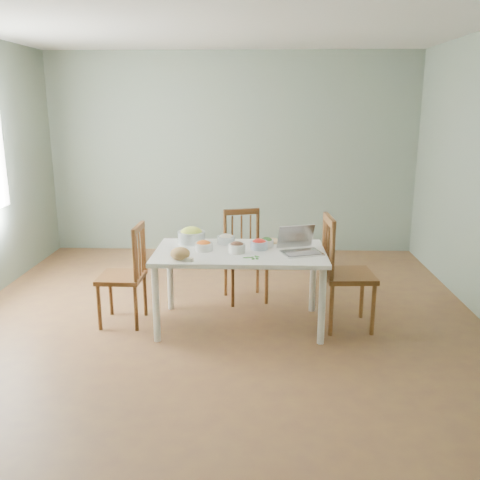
{
  "coord_description": "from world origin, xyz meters",
  "views": [
    {
      "loc": [
        0.35,
        -4.67,
        1.99
      ],
      "look_at": [
        0.19,
        -0.14,
        0.82
      ],
      "focal_mm": 39.04,
      "sensor_mm": 36.0,
      "label": 1
    }
  ],
  "objects_px": {
    "chair_far": "(246,257)",
    "bread_boule": "(180,254)",
    "bowl_squash": "(192,235)",
    "chair_left": "(121,275)",
    "dining_table": "(240,288)",
    "chair_right": "(349,273)",
    "laptop": "(302,241)"
  },
  "relations": [
    {
      "from": "dining_table",
      "to": "bread_boule",
      "type": "distance_m",
      "value": 0.72
    },
    {
      "from": "chair_left",
      "to": "laptop",
      "type": "xyz_separation_m",
      "value": [
        1.65,
        -0.11,
        0.36
      ]
    },
    {
      "from": "chair_left",
      "to": "bowl_squash",
      "type": "xyz_separation_m",
      "value": [
        0.63,
        0.23,
        0.32
      ]
    },
    {
      "from": "dining_table",
      "to": "laptop",
      "type": "bearing_deg",
      "value": -8.57
    },
    {
      "from": "bread_boule",
      "to": "chair_right",
      "type": "bearing_deg",
      "value": 11.78
    },
    {
      "from": "chair_left",
      "to": "bread_boule",
      "type": "bearing_deg",
      "value": 62.76
    },
    {
      "from": "chair_far",
      "to": "chair_right",
      "type": "relative_size",
      "value": 0.9
    },
    {
      "from": "chair_far",
      "to": "bread_boule",
      "type": "height_order",
      "value": "chair_far"
    },
    {
      "from": "bowl_squash",
      "to": "laptop",
      "type": "distance_m",
      "value": 1.08
    },
    {
      "from": "dining_table",
      "to": "bowl_squash",
      "type": "height_order",
      "value": "bowl_squash"
    },
    {
      "from": "dining_table",
      "to": "chair_left",
      "type": "relative_size",
      "value": 1.62
    },
    {
      "from": "chair_left",
      "to": "laptop",
      "type": "height_order",
      "value": "laptop"
    },
    {
      "from": "chair_left",
      "to": "dining_table",
      "type": "bearing_deg",
      "value": 89.95
    },
    {
      "from": "dining_table",
      "to": "chair_left",
      "type": "xyz_separation_m",
      "value": [
        -1.1,
        0.02,
        0.11
      ]
    },
    {
      "from": "chair_right",
      "to": "bread_boule",
      "type": "distance_m",
      "value": 1.54
    },
    {
      "from": "chair_far",
      "to": "chair_left",
      "type": "xyz_separation_m",
      "value": [
        -1.14,
        -0.64,
        0.0
      ]
    },
    {
      "from": "dining_table",
      "to": "bread_boule",
      "type": "height_order",
      "value": "bread_boule"
    },
    {
      "from": "dining_table",
      "to": "bread_boule",
      "type": "bearing_deg",
      "value": -148.65
    },
    {
      "from": "bread_boule",
      "to": "bowl_squash",
      "type": "bearing_deg",
      "value": 87.15
    },
    {
      "from": "dining_table",
      "to": "bowl_squash",
      "type": "relative_size",
      "value": 5.87
    },
    {
      "from": "chair_right",
      "to": "bread_boule",
      "type": "height_order",
      "value": "chair_right"
    },
    {
      "from": "chair_far",
      "to": "laptop",
      "type": "xyz_separation_m",
      "value": [
        0.52,
        -0.74,
        0.36
      ]
    },
    {
      "from": "chair_left",
      "to": "laptop",
      "type": "relative_size",
      "value": 2.78
    },
    {
      "from": "chair_left",
      "to": "chair_right",
      "type": "distance_m",
      "value": 2.09
    },
    {
      "from": "chair_far",
      "to": "bread_boule",
      "type": "distance_m",
      "value": 1.14
    },
    {
      "from": "dining_table",
      "to": "chair_right",
      "type": "xyz_separation_m",
      "value": [
        0.99,
        0.01,
        0.16
      ]
    },
    {
      "from": "chair_far",
      "to": "bowl_squash",
      "type": "distance_m",
      "value": 0.73
    },
    {
      "from": "chair_right",
      "to": "chair_left",
      "type": "bearing_deg",
      "value": 86.16
    },
    {
      "from": "dining_table",
      "to": "chair_right",
      "type": "distance_m",
      "value": 1.0
    },
    {
      "from": "chair_far",
      "to": "chair_right",
      "type": "xyz_separation_m",
      "value": [
        0.95,
        -0.66,
        0.05
      ]
    },
    {
      "from": "chair_right",
      "to": "bread_boule",
      "type": "relative_size",
      "value": 6.22
    },
    {
      "from": "chair_left",
      "to": "laptop",
      "type": "distance_m",
      "value": 1.7
    }
  ]
}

